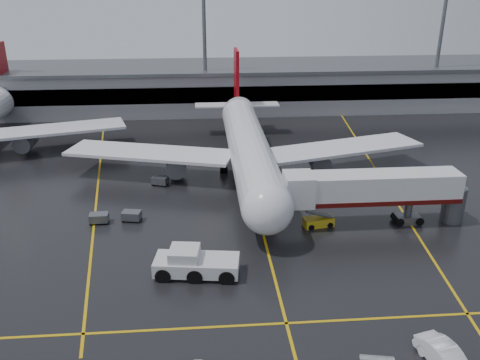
{
  "coord_description": "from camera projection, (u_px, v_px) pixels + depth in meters",
  "views": [
    {
      "loc": [
        -6.18,
        -53.6,
        25.06
      ],
      "look_at": [
        -2.0,
        -2.0,
        4.0
      ],
      "focal_mm": 37.65,
      "sensor_mm": 36.0,
      "label": 1
    }
  ],
  "objects": [
    {
      "name": "ground",
      "position": [
        255.0,
        204.0,
        59.39
      ],
      "size": [
        220.0,
        220.0,
        0.0
      ],
      "primitive_type": "plane",
      "color": "black",
      "rests_on": "ground"
    },
    {
      "name": "apron_line_centre",
      "position": [
        255.0,
        204.0,
        59.39
      ],
      "size": [
        0.25,
        90.0,
        0.02
      ],
      "primitive_type": "cube",
      "color": "gold",
      "rests_on": "ground"
    },
    {
      "name": "apron_line_stop",
      "position": [
        286.0,
        323.0,
        39.08
      ],
      "size": [
        60.0,
        0.25,
        0.02
      ],
      "primitive_type": "cube",
      "color": "gold",
      "rests_on": "ground"
    },
    {
      "name": "apron_line_left",
      "position": [
        99.0,
        178.0,
        67.12
      ],
      "size": [
        9.99,
        69.35,
        0.02
      ],
      "primitive_type": "cube",
      "rotation": [
        0.0,
        0.0,
        0.14
      ],
      "color": "gold",
      "rests_on": "ground"
    },
    {
      "name": "apron_line_right",
      "position": [
        376.0,
        170.0,
        69.97
      ],
      "size": [
        7.57,
        69.64,
        0.02
      ],
      "primitive_type": "cube",
      "rotation": [
        0.0,
        0.0,
        -0.1
      ],
      "color": "gold",
      "rests_on": "ground"
    },
    {
      "name": "terminal",
      "position": [
        230.0,
        86.0,
        102.02
      ],
      "size": [
        122.0,
        19.0,
        8.6
      ],
      "color": "gray",
      "rests_on": "ground"
    },
    {
      "name": "light_mast_mid",
      "position": [
        204.0,
        38.0,
        92.34
      ],
      "size": [
        3.0,
        1.2,
        25.45
      ],
      "color": "#595B60",
      "rests_on": "ground"
    },
    {
      "name": "light_mast_right",
      "position": [
        441.0,
        36.0,
        95.71
      ],
      "size": [
        3.0,
        1.2,
        25.45
      ],
      "color": "#595B60",
      "rests_on": "ground"
    },
    {
      "name": "main_airliner",
      "position": [
        248.0,
        145.0,
        66.76
      ],
      "size": [
        48.8,
        45.6,
        14.1
      ],
      "color": "silver",
      "rests_on": "ground"
    },
    {
      "name": "jet_bridge",
      "position": [
        373.0,
        191.0,
        53.26
      ],
      "size": [
        19.9,
        3.4,
        6.05
      ],
      "color": "silver",
      "rests_on": "ground"
    },
    {
      "name": "pushback_tractor",
      "position": [
        194.0,
        264.0,
        45.14
      ],
      "size": [
        7.9,
        4.16,
        2.7
      ],
      "color": "silver",
      "rests_on": "ground"
    },
    {
      "name": "belt_loader",
      "position": [
        318.0,
        222.0,
        54.12
      ],
      "size": [
        3.41,
        1.98,
        2.04
      ],
      "color": "gold",
      "rests_on": "ground"
    },
    {
      "name": "service_van_c",
      "position": [
        446.0,
        358.0,
        34.35
      ],
      "size": [
        3.0,
        5.28,
        1.65
      ],
      "primitive_type": "imported",
      "rotation": [
        0.0,
        0.0,
        0.27
      ],
      "color": "white",
      "rests_on": "ground"
    },
    {
      "name": "baggage_cart_a",
      "position": [
        132.0,
        215.0,
        55.25
      ],
      "size": [
        2.21,
        1.66,
        1.12
      ],
      "color": "#595B60",
      "rests_on": "ground"
    },
    {
      "name": "baggage_cart_b",
      "position": [
        99.0,
        218.0,
        54.72
      ],
      "size": [
        2.05,
        1.37,
        1.12
      ],
      "color": "#595B60",
      "rests_on": "ground"
    },
    {
      "name": "baggage_cart_c",
      "position": [
        160.0,
        180.0,
        64.73
      ],
      "size": [
        2.32,
        1.91,
        1.12
      ],
      "color": "#595B60",
      "rests_on": "ground"
    }
  ]
}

